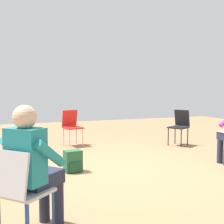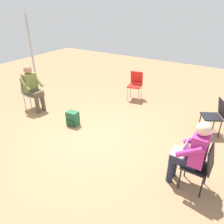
# 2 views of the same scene
# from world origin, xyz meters

# --- Properties ---
(ground_plane) EXTENTS (15.23, 15.23, 0.00)m
(ground_plane) POSITION_xyz_m (0.00, 0.00, 0.00)
(ground_plane) COLOR #99704C
(chair_northeast) EXTENTS (0.59, 0.58, 0.85)m
(chair_northeast) POSITION_xyz_m (1.78, 1.88, 0.50)
(chair_northeast) COLOR #B7B7BC
(chair_northeast) RESTS_ON ground
(chair_south) EXTENTS (0.47, 0.50, 0.85)m
(chair_south) POSITION_xyz_m (0.19, -2.54, 0.50)
(chair_south) COLOR red
(chair_south) RESTS_ON ground
(chair_southwest) EXTENTS (0.57, 0.55, 0.85)m
(chair_southwest) POSITION_xyz_m (-2.25, -1.64, 0.50)
(chair_southwest) COLOR black
(chair_southwest) RESTS_ON ground
(person_in_teal) EXTENTS (0.63, 0.63, 1.24)m
(person_in_teal) POSITION_xyz_m (1.65, 1.77, 0.69)
(person_in_teal) COLOR #23283D
(person_in_teal) RESTS_ON ground
(backpack_near_laptop_user) EXTENTS (0.30, 0.27, 0.36)m
(backpack_near_laptop_user) POSITION_xyz_m (0.76, -0.23, 0.16)
(backpack_near_laptop_user) COLOR #235B38
(backpack_near_laptop_user) RESTS_ON ground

